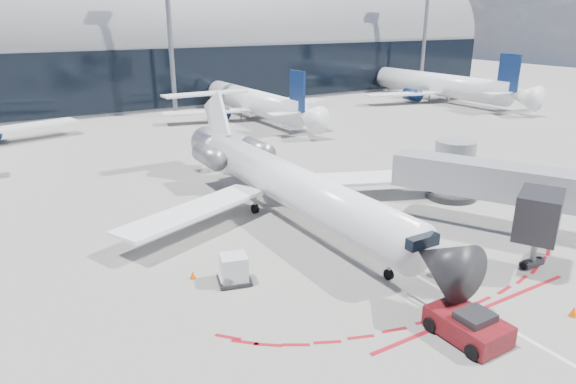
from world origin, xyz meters
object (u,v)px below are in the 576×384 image
regional_jet (284,181)px  uld_container (234,270)px  ramp_worker (467,257)px  pushback_tug (468,325)px

regional_jet → uld_container: bearing=-135.7°
ramp_worker → uld_container: size_ratio=0.79×
regional_jet → uld_container: (-7.67, -7.48, -1.84)m
regional_jet → ramp_worker: (4.63, -13.14, -1.83)m
regional_jet → ramp_worker: size_ratio=18.98×
ramp_worker → uld_container: (-12.30, 5.67, -0.01)m
pushback_tug → ramp_worker: 6.99m
uld_container → ramp_worker: bearing=-9.6°
regional_jet → pushback_tug: size_ratio=5.61×
regional_jet → uld_container: 10.87m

